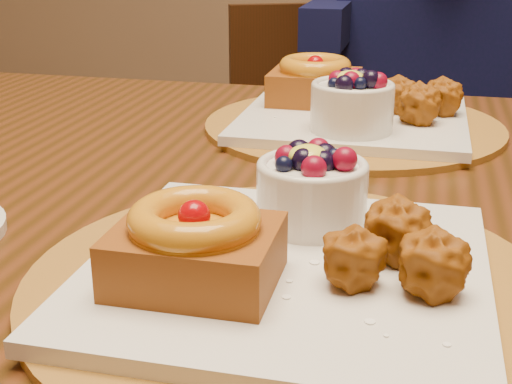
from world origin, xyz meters
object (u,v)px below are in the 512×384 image
(dining_table, at_px, (327,255))
(place_setting_near, at_px, (285,253))
(place_setting_far, at_px, (351,108))
(chair_far, at_px, (322,170))

(dining_table, distance_m, place_setting_near, 0.24)
(place_setting_near, xyz_separation_m, place_setting_far, (-0.00, 0.43, 0.00))
(dining_table, bearing_deg, place_setting_far, 90.91)
(place_setting_near, relative_size, chair_far, 0.46)
(dining_table, relative_size, chair_far, 1.92)
(place_setting_far, bearing_deg, chair_far, 100.50)
(dining_table, relative_size, place_setting_near, 4.21)
(chair_far, bearing_deg, place_setting_far, -103.06)
(place_setting_near, distance_m, place_setting_far, 0.43)
(place_setting_far, height_order, chair_far, place_setting_far)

